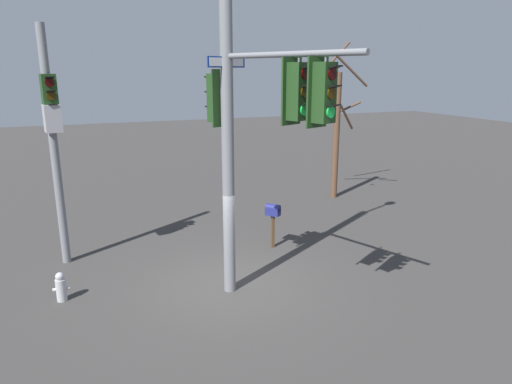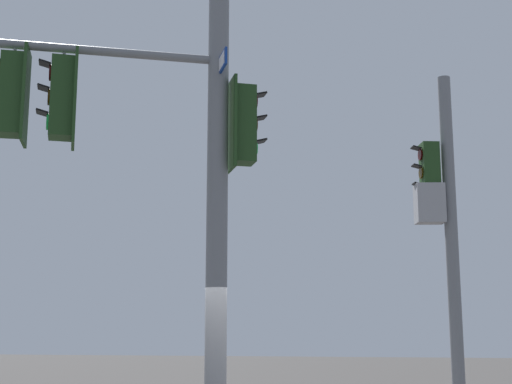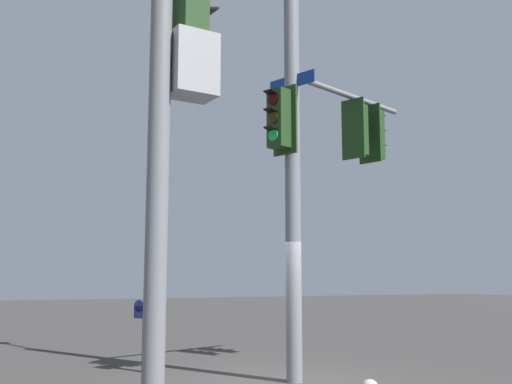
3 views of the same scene
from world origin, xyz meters
name	(u,v)px [view 1 (image 1 of 3)]	position (x,y,z in m)	size (l,w,h in m)	color
ground_plane	(230,285)	(0.00, 0.00, 0.00)	(80.00, 80.00, 0.00)	#373533
main_signal_pole_assembly	(247,94)	(-0.23, 0.74, 4.89)	(2.90, 4.49, 8.97)	slate
secondary_pole_assembly	(53,132)	(3.89, -3.05, 3.79)	(0.48, 0.78, 6.57)	slate
fire_hydrant	(61,287)	(4.02, -0.75, 0.34)	(0.38, 0.24, 0.73)	#B2B2B7
mailbox	(273,213)	(-2.10, -2.00, 1.11)	(0.47, 0.49, 1.41)	#4C3823
bare_tree_behind_pole	(337,130)	(-6.98, -6.38, 2.95)	(2.07, 2.21, 6.55)	brown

